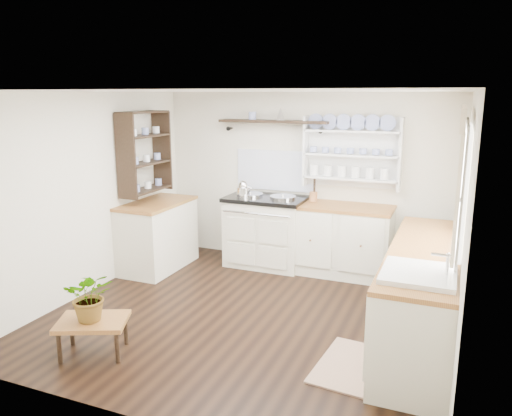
# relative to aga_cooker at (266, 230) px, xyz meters

# --- Properties ---
(floor) EXTENTS (4.00, 3.80, 0.01)m
(floor) POSITION_rel_aga_cooker_xyz_m (0.42, -1.57, -0.48)
(floor) COLOR black
(floor) RESTS_ON ground
(wall_back) EXTENTS (4.00, 0.02, 2.30)m
(wall_back) POSITION_rel_aga_cooker_xyz_m (0.42, 0.33, 0.67)
(wall_back) COLOR silver
(wall_back) RESTS_ON ground
(wall_right) EXTENTS (0.02, 3.80, 2.30)m
(wall_right) POSITION_rel_aga_cooker_xyz_m (2.42, -1.57, 0.67)
(wall_right) COLOR silver
(wall_right) RESTS_ON ground
(wall_left) EXTENTS (0.02, 3.80, 2.30)m
(wall_left) POSITION_rel_aga_cooker_xyz_m (-1.58, -1.57, 0.67)
(wall_left) COLOR silver
(wall_left) RESTS_ON ground
(ceiling) EXTENTS (4.00, 3.80, 0.01)m
(ceiling) POSITION_rel_aga_cooker_xyz_m (0.42, -1.57, 1.82)
(ceiling) COLOR white
(ceiling) RESTS_ON wall_back
(window) EXTENTS (0.08, 1.55, 1.22)m
(window) POSITION_rel_aga_cooker_xyz_m (2.37, -1.42, 1.09)
(window) COLOR white
(window) RESTS_ON wall_right
(aga_cooker) EXTENTS (1.05, 0.73, 0.97)m
(aga_cooker) POSITION_rel_aga_cooker_xyz_m (0.00, 0.00, 0.00)
(aga_cooker) COLOR beige
(aga_cooker) RESTS_ON floor
(back_cabinets) EXTENTS (1.27, 0.63, 0.90)m
(back_cabinets) POSITION_rel_aga_cooker_xyz_m (1.02, 0.03, -0.02)
(back_cabinets) COLOR silver
(back_cabinets) RESTS_ON floor
(right_cabinets) EXTENTS (0.62, 2.43, 0.90)m
(right_cabinets) POSITION_rel_aga_cooker_xyz_m (2.12, -1.47, -0.02)
(right_cabinets) COLOR silver
(right_cabinets) RESTS_ON floor
(belfast_sink) EXTENTS (0.55, 0.60, 0.45)m
(belfast_sink) POSITION_rel_aga_cooker_xyz_m (2.12, -2.22, 0.32)
(belfast_sink) COLOR white
(belfast_sink) RESTS_ON right_cabinets
(left_cabinets) EXTENTS (0.62, 1.13, 0.90)m
(left_cabinets) POSITION_rel_aga_cooker_xyz_m (-1.28, -0.67, -0.02)
(left_cabinets) COLOR silver
(left_cabinets) RESTS_ON floor
(plate_rack) EXTENTS (1.20, 0.22, 0.90)m
(plate_rack) POSITION_rel_aga_cooker_xyz_m (1.07, 0.29, 1.08)
(plate_rack) COLOR white
(plate_rack) RESTS_ON wall_back
(high_shelf) EXTENTS (1.50, 0.29, 0.16)m
(high_shelf) POSITION_rel_aga_cooker_xyz_m (0.02, 0.21, 1.43)
(high_shelf) COLOR black
(high_shelf) RESTS_ON wall_back
(left_shelving) EXTENTS (0.28, 0.80, 1.05)m
(left_shelving) POSITION_rel_aga_cooker_xyz_m (-1.42, -0.67, 1.07)
(left_shelving) COLOR black
(left_shelving) RESTS_ON wall_left
(kettle) EXTENTS (0.18, 0.18, 0.22)m
(kettle) POSITION_rel_aga_cooker_xyz_m (-0.28, -0.12, 0.56)
(kettle) COLOR silver
(kettle) RESTS_ON aga_cooker
(utensil_crock) EXTENTS (0.10, 0.10, 0.12)m
(utensil_crock) POSITION_rel_aga_cooker_xyz_m (0.61, 0.11, 0.49)
(utensil_crock) COLOR #9F663A
(utensil_crock) RESTS_ON back_cabinets
(center_table) EXTENTS (0.72, 0.63, 0.32)m
(center_table) POSITION_rel_aga_cooker_xyz_m (-0.55, -2.83, -0.20)
(center_table) COLOR brown
(center_table) RESTS_ON floor
(potted_plant) EXTENTS (0.54, 0.52, 0.46)m
(potted_plant) POSITION_rel_aga_cooker_xyz_m (-0.55, -2.83, 0.07)
(potted_plant) COLOR #3F7233
(potted_plant) RESTS_ON center_table
(floor_rug) EXTENTS (0.62, 0.90, 0.02)m
(floor_rug) POSITION_rel_aga_cooker_xyz_m (1.64, -2.18, -0.47)
(floor_rug) COLOR #85604D
(floor_rug) RESTS_ON floor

